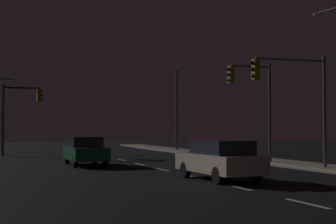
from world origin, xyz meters
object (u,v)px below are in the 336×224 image
at_px(car_oncoming, 85,150).
at_px(traffic_light_far_center, 20,106).
at_px(car, 220,159).
at_px(traffic_light_far_left, 20,106).
at_px(traffic_light_overhead_east, 252,93).
at_px(street_lamp_corner, 177,100).
at_px(traffic_light_far_right, 293,88).
at_px(street_lamp_median, 1,105).

distance_m(car_oncoming, traffic_light_far_center, 12.22).
height_order(car, traffic_light_far_left, traffic_light_far_left).
height_order(traffic_light_overhead_east, traffic_light_far_left, traffic_light_overhead_east).
relative_size(traffic_light_overhead_east, street_lamp_corner, 0.77).
relative_size(traffic_light_far_center, traffic_light_far_left, 1.00).
xyz_separation_m(traffic_light_far_left, traffic_light_far_right, (11.48, -19.44, 0.24)).
height_order(car_oncoming, street_lamp_corner, street_lamp_corner).
distance_m(traffic_light_overhead_east, street_lamp_corner, 16.95).
relative_size(car_oncoming, street_lamp_corner, 0.60).
relative_size(traffic_light_far_center, traffic_light_far_right, 0.98).
height_order(traffic_light_overhead_east, street_lamp_median, street_lamp_median).
xyz_separation_m(car, street_lamp_corner, (7.24, 24.01, 3.73)).
distance_m(car, traffic_light_far_center, 22.44).
distance_m(car_oncoming, street_lamp_median, 20.50).
height_order(car_oncoming, street_lamp_median, street_lamp_median).
height_order(car, car_oncoming, same).
bearing_deg(car, car_oncoming, 109.81).
bearing_deg(car_oncoming, traffic_light_far_left, 102.67).
relative_size(traffic_light_far_left, street_lamp_corner, 0.73).
bearing_deg(traffic_light_far_right, traffic_light_overhead_east, 86.71).
relative_size(traffic_light_far_center, street_lamp_median, 0.80).
bearing_deg(traffic_light_overhead_east, car_oncoming, 163.69).
height_order(traffic_light_far_right, street_lamp_median, street_lamp_median).
height_order(car_oncoming, traffic_light_overhead_east, traffic_light_overhead_east).
height_order(car, traffic_light_overhead_east, traffic_light_overhead_east).
bearing_deg(car, traffic_light_far_center, 106.55).
xyz_separation_m(traffic_light_overhead_east, street_lamp_corner, (1.81, 16.84, 0.51)).
xyz_separation_m(traffic_light_far_left, street_lamp_corner, (13.55, 1.86, 0.82)).
height_order(traffic_light_far_center, street_lamp_median, street_lamp_median).
relative_size(traffic_light_overhead_east, traffic_light_far_right, 1.04).
relative_size(traffic_light_far_left, street_lamp_median, 0.80).
bearing_deg(car, traffic_light_overhead_east, 52.84).
bearing_deg(street_lamp_corner, traffic_light_far_left, -172.17).
bearing_deg(traffic_light_overhead_east, traffic_light_far_left, 128.08).
distance_m(traffic_light_far_center, traffic_light_far_left, 0.82).
relative_size(traffic_light_overhead_east, street_lamp_median, 0.85).
bearing_deg(street_lamp_corner, traffic_light_far_center, -168.85).
bearing_deg(car_oncoming, car, -70.19).
distance_m(car, street_lamp_median, 30.74).
bearing_deg(street_lamp_corner, street_lamp_median, 159.21).
distance_m(traffic_light_far_right, street_lamp_median, 29.78).
bearing_deg(traffic_light_far_right, street_lamp_median, 115.30).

